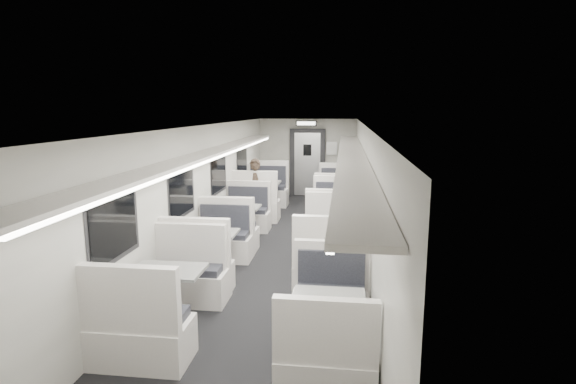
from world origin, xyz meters
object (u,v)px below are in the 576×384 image
(booth_right_a, at_px, (338,198))
(vestibule_door, at_px, (307,163))
(booth_left_b, at_px, (240,222))
(booth_left_c, at_px, (212,252))
(booth_right_b, at_px, (336,221))
(exit_sign, at_px, (306,123))
(passenger, at_px, (255,191))
(booth_left_d, at_px, (168,297))
(booth_right_c, at_px, (334,250))
(booth_right_d, at_px, (328,324))
(booth_left_a, at_px, (262,197))

(booth_right_a, height_order, vestibule_door, vestibule_door)
(booth_left_b, xyz_separation_m, booth_left_c, (0.00, -2.01, 0.00))
(booth_right_b, xyz_separation_m, exit_sign, (-1.00, 4.25, 1.88))
(passenger, xyz_separation_m, vestibule_door, (0.95, 3.53, 0.27))
(booth_right_a, bearing_deg, booth_left_b, -126.56)
(booth_left_d, distance_m, exit_sign, 8.64)
(passenger, bearing_deg, booth_right_c, -49.23)
(passenger, bearing_deg, booth_right_b, -22.34)
(booth_left_c, xyz_separation_m, booth_right_d, (2.00, -2.22, -0.02))
(booth_right_a, xyz_separation_m, passenger, (-1.95, -1.24, 0.37))
(booth_right_d, bearing_deg, booth_left_c, 132.00)
(booth_right_d, distance_m, passenger, 6.03)
(booth_left_c, height_order, vestibule_door, vestibule_door)
(booth_left_c, distance_m, vestibule_door, 7.11)
(booth_left_c, xyz_separation_m, booth_right_b, (2.00, 2.26, 0.03))
(booth_right_c, relative_size, exit_sign, 3.72)
(booth_left_c, bearing_deg, booth_right_d, -48.00)
(exit_sign, bearing_deg, booth_left_b, -102.52)
(booth_left_a, relative_size, booth_left_b, 1.15)
(booth_right_c, xyz_separation_m, exit_sign, (-1.00, 6.24, 1.87))
(booth_left_a, distance_m, passenger, 1.14)
(passenger, relative_size, exit_sign, 2.49)
(booth_right_d, bearing_deg, booth_left_d, 169.53)
(booth_right_a, distance_m, booth_right_c, 4.44)
(booth_right_b, height_order, vestibule_door, vestibule_door)
(passenger, bearing_deg, booth_right_a, 41.86)
(booth_left_c, distance_m, passenger, 3.49)
(passenger, distance_m, vestibule_door, 3.67)
(booth_left_a, height_order, vestibule_door, vestibule_door)
(booth_left_c, relative_size, vestibule_door, 0.99)
(booth_left_a, xyz_separation_m, vestibule_door, (1.00, 2.45, 0.62))
(booth_left_a, relative_size, booth_right_c, 1.02)
(booth_left_b, bearing_deg, booth_right_d, -64.72)
(booth_right_c, bearing_deg, booth_right_b, 90.00)
(booth_left_d, relative_size, vestibule_door, 1.03)
(booth_right_d, bearing_deg, vestibule_door, 96.19)
(vestibule_door, distance_m, exit_sign, 1.33)
(booth_right_b, bearing_deg, booth_right_d, -90.00)
(booth_right_d, height_order, vestibule_door, vestibule_door)
(booth_right_b, distance_m, exit_sign, 4.75)
(booth_left_c, height_order, booth_right_a, booth_right_a)
(booth_left_b, height_order, booth_left_d, booth_left_d)
(booth_left_a, xyz_separation_m, passenger, (0.05, -1.09, 0.35))
(booth_left_a, bearing_deg, exit_sign, 62.96)
(booth_right_d, xyz_separation_m, vestibule_door, (-1.00, 9.22, 0.69))
(booth_right_a, bearing_deg, exit_sign, 118.98)
(booth_left_c, height_order, passenger, passenger)
(booth_left_a, distance_m, exit_sign, 2.88)
(booth_left_a, height_order, booth_right_b, booth_left_a)
(booth_left_d, xyz_separation_m, exit_sign, (1.00, 8.37, 1.89))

